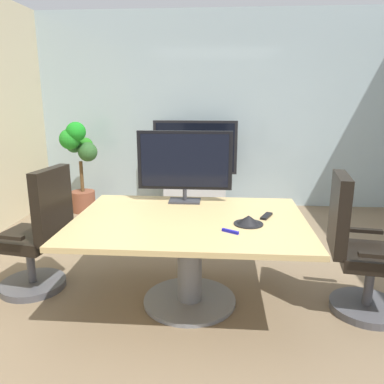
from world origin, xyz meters
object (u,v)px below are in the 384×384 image
(office_chair_left, at_px, (38,240))
(office_chair_right, at_px, (359,256))
(conference_phone, at_px, (249,220))
(remote_control, at_px, (266,216))
(conference_table, at_px, (190,240))
(tv_monitor, at_px, (185,162))
(wall_display_unit, at_px, (195,180))
(potted_plant, at_px, (80,160))

(office_chair_left, height_order, office_chair_right, same)
(conference_phone, height_order, remote_control, conference_phone)
(conference_table, relative_size, tv_monitor, 2.15)
(office_chair_left, bearing_deg, office_chair_right, 96.58)
(wall_display_unit, bearing_deg, remote_control, -73.93)
(office_chair_left, xyz_separation_m, conference_phone, (1.76, -0.22, 0.30))
(conference_phone, bearing_deg, remote_control, 50.56)
(tv_monitor, xyz_separation_m, remote_control, (0.69, -0.41, -0.35))
(conference_table, relative_size, office_chair_right, 1.66)
(conference_phone, bearing_deg, wall_display_unit, 102.01)
(wall_display_unit, bearing_deg, office_chair_right, -61.45)
(office_chair_left, bearing_deg, potted_plant, -159.27)
(office_chair_right, xyz_separation_m, conference_phone, (-0.86, -0.09, 0.30))
(conference_table, distance_m, office_chair_right, 1.32)
(conference_phone, distance_m, remote_control, 0.24)
(remote_control, bearing_deg, potted_plant, 159.19)
(office_chair_left, height_order, potted_plant, potted_plant)
(office_chair_right, distance_m, tv_monitor, 1.61)
(office_chair_left, xyz_separation_m, wall_display_unit, (1.18, 2.52, -0.01))
(office_chair_right, relative_size, wall_display_unit, 0.83)
(tv_monitor, bearing_deg, potted_plant, 131.27)
(office_chair_right, bearing_deg, remote_control, 90.86)
(conference_table, bearing_deg, conference_phone, -13.40)
(wall_display_unit, bearing_deg, conference_phone, -77.99)
(office_chair_right, height_order, wall_display_unit, wall_display_unit)
(wall_display_unit, distance_m, remote_control, 2.68)
(office_chair_left, bearing_deg, tv_monitor, 116.19)
(potted_plant, relative_size, remote_control, 7.69)
(tv_monitor, bearing_deg, remote_control, -30.65)
(wall_display_unit, height_order, potted_plant, wall_display_unit)
(tv_monitor, height_order, conference_phone, tv_monitor)
(potted_plant, height_order, conference_phone, potted_plant)
(potted_plant, height_order, remote_control, potted_plant)
(potted_plant, bearing_deg, conference_table, -53.69)
(tv_monitor, relative_size, conference_phone, 3.82)
(conference_table, relative_size, wall_display_unit, 1.38)
(office_chair_right, relative_size, conference_phone, 4.95)
(wall_display_unit, height_order, remote_control, wall_display_unit)
(wall_display_unit, xyz_separation_m, remote_control, (0.74, -2.56, 0.29))
(conference_table, height_order, conference_phone, conference_phone)
(office_chair_left, xyz_separation_m, office_chair_right, (2.62, -0.13, 0.00))
(tv_monitor, height_order, remote_control, tv_monitor)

